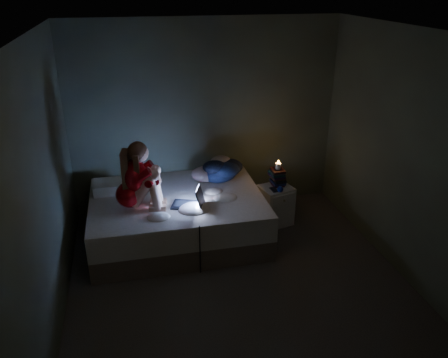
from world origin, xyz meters
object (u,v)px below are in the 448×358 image
object	(u,v)px
woman	(128,176)
nightstand	(275,205)
candle	(278,166)
phone	(272,189)
bed	(178,217)
laptop	(187,196)

from	to	relation	value
woman	nightstand	xyz separation A→B (m)	(1.86, 0.26, -0.72)
nightstand	candle	bearing A→B (deg)	48.94
nightstand	candle	world-z (taller)	candle
woman	nightstand	distance (m)	2.02
candle	phone	xyz separation A→B (m)	(-0.12, -0.14, -0.26)
bed	nightstand	world-z (taller)	bed
laptop	bed	bearing A→B (deg)	128.86
bed	phone	world-z (taller)	bed
bed	woman	xyz separation A→B (m)	(-0.55, -0.18, 0.70)
woman	phone	world-z (taller)	woman
phone	candle	bearing A→B (deg)	59.00
nightstand	woman	bearing A→B (deg)	173.63
woman	nightstand	bearing A→B (deg)	16.89
laptop	phone	world-z (taller)	laptop
candle	laptop	bearing A→B (deg)	-161.01
woman	phone	bearing A→B (deg)	15.27
bed	laptop	world-z (taller)	laptop
laptop	phone	distance (m)	1.19
laptop	candle	distance (m)	1.33
woman	nightstand	size ratio (longest dim) A/B	1.54
bed	candle	size ratio (longest dim) A/B	26.13
bed	laptop	distance (m)	0.50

